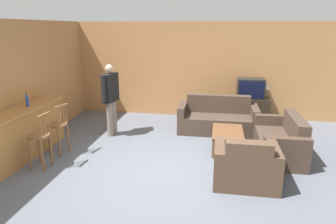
{
  "coord_description": "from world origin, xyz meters",
  "views": [
    {
      "loc": [
        0.79,
        -4.7,
        2.44
      ],
      "look_at": [
        -0.15,
        0.84,
        0.85
      ],
      "focal_mm": 32.0,
      "sensor_mm": 36.0,
      "label": 1
    }
  ],
  "objects_px": {
    "coffee_table": "(228,134)",
    "table_lamp": "(266,86)",
    "bar_chair_near": "(40,140)",
    "person_by_window": "(111,96)",
    "bottle": "(27,100)",
    "loveseat_right": "(281,141)",
    "tv_unit": "(249,110)",
    "armchair_near": "(246,167)",
    "couch_far": "(218,119)",
    "bar_chair_mid": "(58,128)",
    "tv": "(251,88)"
  },
  "relations": [
    {
      "from": "bar_chair_mid",
      "to": "loveseat_right",
      "type": "distance_m",
      "value": 4.38
    },
    {
      "from": "coffee_table",
      "to": "couch_far",
      "type": "bearing_deg",
      "value": 100.33
    },
    {
      "from": "bar_chair_mid",
      "to": "tv_unit",
      "type": "height_order",
      "value": "bar_chair_mid"
    },
    {
      "from": "bar_chair_mid",
      "to": "couch_far",
      "type": "bearing_deg",
      "value": 31.48
    },
    {
      "from": "coffee_table",
      "to": "tv",
      "type": "relative_size",
      "value": 1.45
    },
    {
      "from": "loveseat_right",
      "to": "bottle",
      "type": "relative_size",
      "value": 5.23
    },
    {
      "from": "bar_chair_mid",
      "to": "tv",
      "type": "relative_size",
      "value": 1.49
    },
    {
      "from": "tv",
      "to": "bottle",
      "type": "relative_size",
      "value": 2.34
    },
    {
      "from": "person_by_window",
      "to": "couch_far",
      "type": "bearing_deg",
      "value": 15.18
    },
    {
      "from": "tv_unit",
      "to": "bar_chair_near",
      "type": "bearing_deg",
      "value": -138.37
    },
    {
      "from": "tv",
      "to": "person_by_window",
      "type": "height_order",
      "value": "person_by_window"
    },
    {
      "from": "tv",
      "to": "person_by_window",
      "type": "distance_m",
      "value": 3.63
    },
    {
      "from": "couch_far",
      "to": "tv",
      "type": "height_order",
      "value": "tv"
    },
    {
      "from": "person_by_window",
      "to": "bar_chair_mid",
      "type": "bearing_deg",
      "value": -117.92
    },
    {
      "from": "bar_chair_near",
      "to": "table_lamp",
      "type": "xyz_separation_m",
      "value": [
        4.28,
        3.47,
        0.45
      ]
    },
    {
      "from": "bar_chair_near",
      "to": "coffee_table",
      "type": "distance_m",
      "value": 3.58
    },
    {
      "from": "coffee_table",
      "to": "table_lamp",
      "type": "height_order",
      "value": "table_lamp"
    },
    {
      "from": "armchair_near",
      "to": "bar_chair_mid",
      "type": "bearing_deg",
      "value": 169.97
    },
    {
      "from": "coffee_table",
      "to": "person_by_window",
      "type": "bearing_deg",
      "value": 169.53
    },
    {
      "from": "bottle",
      "to": "person_by_window",
      "type": "height_order",
      "value": "person_by_window"
    },
    {
      "from": "tv_unit",
      "to": "bar_chair_mid",
      "type": "bearing_deg",
      "value": -144.03
    },
    {
      "from": "armchair_near",
      "to": "bar_chair_near",
      "type": "bearing_deg",
      "value": -179.87
    },
    {
      "from": "bar_chair_near",
      "to": "table_lamp",
      "type": "height_order",
      "value": "table_lamp"
    },
    {
      "from": "couch_far",
      "to": "person_by_window",
      "type": "relative_size",
      "value": 1.13
    },
    {
      "from": "tv",
      "to": "table_lamp",
      "type": "bearing_deg",
      "value": 0.48
    },
    {
      "from": "loveseat_right",
      "to": "tv_unit",
      "type": "relative_size",
      "value": 1.52
    },
    {
      "from": "loveseat_right",
      "to": "person_by_window",
      "type": "xyz_separation_m",
      "value": [
        -3.67,
        0.61,
        0.63
      ]
    },
    {
      "from": "armchair_near",
      "to": "loveseat_right",
      "type": "xyz_separation_m",
      "value": [
        0.77,
        1.25,
        -0.01
      ]
    },
    {
      "from": "armchair_near",
      "to": "loveseat_right",
      "type": "bearing_deg",
      "value": 58.39
    },
    {
      "from": "armchair_near",
      "to": "person_by_window",
      "type": "relative_size",
      "value": 0.61
    },
    {
      "from": "couch_far",
      "to": "bottle",
      "type": "relative_size",
      "value": 6.32
    },
    {
      "from": "person_by_window",
      "to": "bar_chair_near",
      "type": "bearing_deg",
      "value": -109.24
    },
    {
      "from": "couch_far",
      "to": "table_lamp",
      "type": "distance_m",
      "value": 1.67
    },
    {
      "from": "couch_far",
      "to": "tv_unit",
      "type": "relative_size",
      "value": 1.84
    },
    {
      "from": "loveseat_right",
      "to": "bar_chair_near",
      "type": "bearing_deg",
      "value": -163.75
    },
    {
      "from": "coffee_table",
      "to": "person_by_window",
      "type": "distance_m",
      "value": 2.75
    },
    {
      "from": "armchair_near",
      "to": "table_lamp",
      "type": "height_order",
      "value": "table_lamp"
    },
    {
      "from": "armchair_near",
      "to": "couch_far",
      "type": "bearing_deg",
      "value": 100.48
    },
    {
      "from": "bar_chair_near",
      "to": "couch_far",
      "type": "bearing_deg",
      "value": 39.3
    },
    {
      "from": "bar_chair_near",
      "to": "loveseat_right",
      "type": "distance_m",
      "value": 4.51
    },
    {
      "from": "bottle",
      "to": "couch_far",
      "type": "bearing_deg",
      "value": 27.5
    },
    {
      "from": "tv_unit",
      "to": "person_by_window",
      "type": "xyz_separation_m",
      "value": [
        -3.26,
        -1.61,
        0.6
      ]
    },
    {
      "from": "couch_far",
      "to": "person_by_window",
      "type": "height_order",
      "value": "person_by_window"
    },
    {
      "from": "bar_chair_near",
      "to": "tv_unit",
      "type": "bearing_deg",
      "value": 41.63
    },
    {
      "from": "bottle",
      "to": "person_by_window",
      "type": "xyz_separation_m",
      "value": [
        1.23,
        1.25,
        -0.16
      ]
    },
    {
      "from": "bar_chair_near",
      "to": "armchair_near",
      "type": "xyz_separation_m",
      "value": [
        3.55,
        0.01,
        -0.23
      ]
    },
    {
      "from": "person_by_window",
      "to": "coffee_table",
      "type": "bearing_deg",
      "value": -10.47
    },
    {
      "from": "couch_far",
      "to": "armchair_near",
      "type": "bearing_deg",
      "value": -79.52
    },
    {
      "from": "armchair_near",
      "to": "tv",
      "type": "bearing_deg",
      "value": 84.17
    },
    {
      "from": "couch_far",
      "to": "person_by_window",
      "type": "distance_m",
      "value": 2.6
    }
  ]
}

